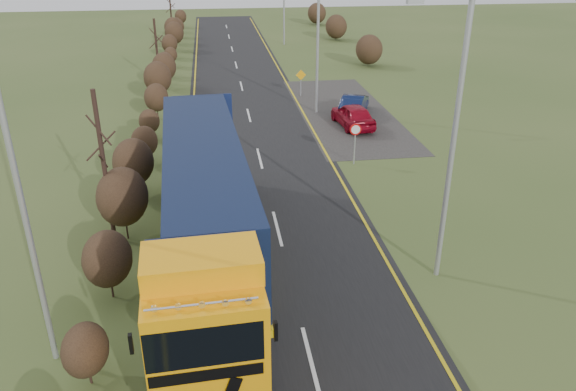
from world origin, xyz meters
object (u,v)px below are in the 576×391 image
(car_red_hatchback, at_px, (353,115))
(speed_sign, at_px, (355,136))
(car_blue_sedan, at_px, (354,104))
(streetlight_near, at_px, (451,134))
(lorry, at_px, (205,208))

(car_red_hatchback, relative_size, speed_sign, 1.96)
(car_blue_sedan, distance_m, streetlight_near, 20.14)
(streetlight_near, bearing_deg, car_red_hatchback, 85.91)
(car_red_hatchback, height_order, streetlight_near, streetlight_near)
(car_red_hatchback, relative_size, streetlight_near, 0.45)
(streetlight_near, distance_m, speed_sign, 11.34)
(car_red_hatchback, xyz_separation_m, car_blue_sedan, (0.73, 2.62, -0.07))
(car_blue_sedan, height_order, speed_sign, speed_sign)
(lorry, xyz_separation_m, car_blue_sedan, (9.82, 18.30, -1.89))
(car_blue_sedan, bearing_deg, speed_sign, 99.63)
(lorry, height_order, car_blue_sedan, lorry)
(lorry, bearing_deg, car_red_hatchback, 56.67)
(streetlight_near, relative_size, speed_sign, 4.30)
(car_red_hatchback, bearing_deg, streetlight_near, 79.34)
(lorry, height_order, speed_sign, lorry)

